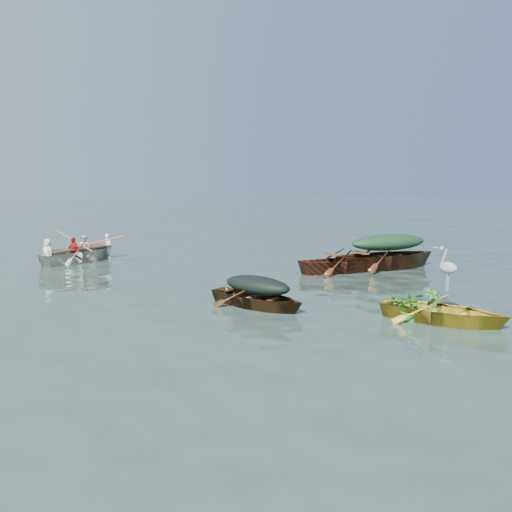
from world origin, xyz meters
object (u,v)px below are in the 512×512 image
at_px(dark_covered_boat, 257,307).
at_px(rowed_boat, 80,262).
at_px(yellow_dinghy, 442,322).
at_px(open_wooden_boat, 346,272).
at_px(heron, 448,275).
at_px(green_tarp_boat, 388,269).

distance_m(dark_covered_boat, rowed_boat, 8.71).
relative_size(yellow_dinghy, open_wooden_boat, 0.72).
height_order(rowed_boat, heron, heron).
bearing_deg(dark_covered_boat, green_tarp_boat, -2.39).
bearing_deg(rowed_boat, yellow_dinghy, 175.92).
xyz_separation_m(yellow_dinghy, rowed_boat, (-2.81, 11.89, 0.00)).
height_order(dark_covered_boat, rowed_boat, rowed_boat).
distance_m(yellow_dinghy, green_tarp_boat, 6.14).
height_order(open_wooden_boat, rowed_boat, open_wooden_boat).
bearing_deg(heron, yellow_dinghy, -174.81).
bearing_deg(yellow_dinghy, open_wooden_boat, 41.13).
xyz_separation_m(dark_covered_boat, rowed_boat, (-0.75, 8.68, 0.00)).
relative_size(green_tarp_boat, open_wooden_boat, 1.17).
bearing_deg(green_tarp_boat, yellow_dinghy, 153.21).
xyz_separation_m(yellow_dinghy, dark_covered_boat, (-2.06, 3.21, 0.00)).
bearing_deg(open_wooden_boat, rowed_boat, 58.70).
bearing_deg(dark_covered_boat, yellow_dinghy, -70.46).
xyz_separation_m(green_tarp_boat, open_wooden_boat, (-1.48, 0.46, 0.00)).
relative_size(green_tarp_boat, heron, 5.27).
bearing_deg(yellow_dinghy, heron, 5.19).
relative_size(open_wooden_boat, rowed_boat, 1.03).
distance_m(yellow_dinghy, open_wooden_boat, 5.62).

